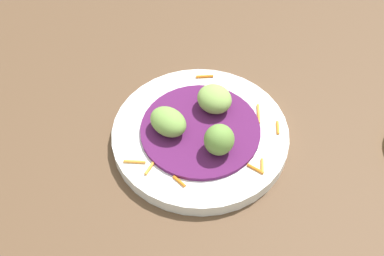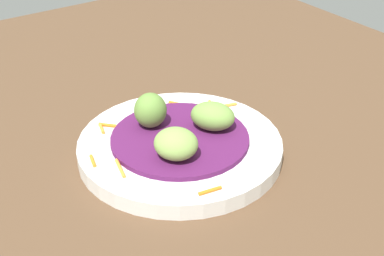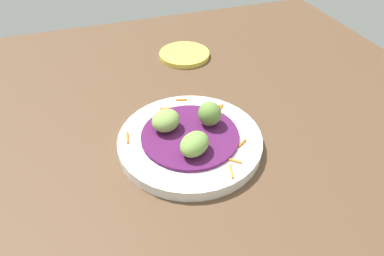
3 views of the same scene
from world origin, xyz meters
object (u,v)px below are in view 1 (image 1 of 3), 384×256
(main_plate, at_px, (200,136))
(guac_scoop_left, at_px, (168,122))
(guac_scoop_center, at_px, (219,140))
(guac_scoop_right, at_px, (214,99))

(main_plate, xyz_separation_m, guac_scoop_left, (0.01, 0.04, 0.03))
(guac_scoop_left, xyz_separation_m, guac_scoop_center, (-0.05, -0.06, 0.00))
(guac_scoop_right, bearing_deg, guac_scoop_center, 170.76)
(main_plate, distance_m, guac_scoop_center, 0.06)
(guac_scoop_left, bearing_deg, guac_scoop_center, -129.24)
(main_plate, distance_m, guac_scoop_left, 0.06)
(main_plate, bearing_deg, guac_scoop_right, -39.24)
(guac_scoop_left, relative_size, guac_scoop_right, 1.08)
(main_plate, relative_size, guac_scoop_left, 4.53)
(guac_scoop_center, relative_size, guac_scoop_right, 0.86)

